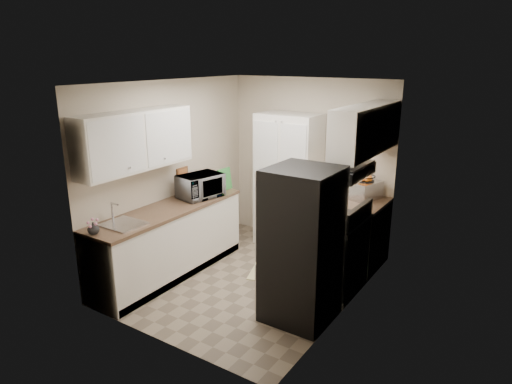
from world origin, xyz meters
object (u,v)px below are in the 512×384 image
refrigerator (302,245)px  wine_bottle (207,180)px  microwave (200,186)px  toaster_oven (364,190)px  pantry_cabinet (288,181)px  electric_range (334,252)px

refrigerator → wine_bottle: size_ratio=6.13×
refrigerator → wine_bottle: bearing=155.2°
refrigerator → wine_bottle: refrigerator is taller
microwave → toaster_oven: size_ratio=1.38×
pantry_cabinet → wine_bottle: 1.20m
electric_range → toaster_oven: toaster_oven is taller
pantry_cabinet → refrigerator: pantry_cabinet is taller
pantry_cabinet → toaster_oven: pantry_cabinet is taller
pantry_cabinet → refrigerator: bearing=-56.5°
toaster_oven → microwave: bearing=-131.6°
refrigerator → toaster_oven: (0.03, 1.75, 0.19)m
toaster_oven → electric_range: bearing=-72.9°
microwave → wine_bottle: (-0.18, 0.37, -0.02)m
electric_range → wine_bottle: wine_bottle is taller
refrigerator → microwave: (-1.87, 0.58, 0.23)m
electric_range → toaster_oven: (-0.01, 0.95, 0.56)m
wine_bottle → pantry_cabinet: bearing=40.4°
microwave → wine_bottle: 0.42m
electric_range → refrigerator: (-0.03, -0.80, 0.37)m
electric_range → refrigerator: bearing=-92.5°
electric_range → toaster_oven: bearing=90.5°
refrigerator → pantry_cabinet: bearing=123.5°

